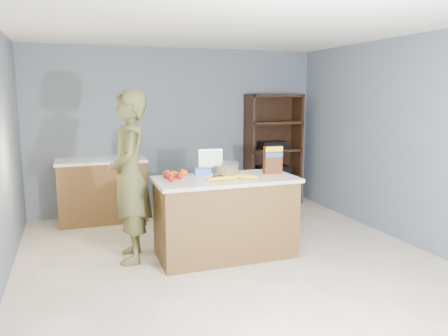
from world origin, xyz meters
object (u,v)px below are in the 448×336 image
object	(u,v)px
shelving_unit	(272,152)
tv	(210,159)
counter_peninsula	(225,220)
person	(130,177)
cereal_box	(273,158)

from	to	relation	value
shelving_unit	tv	world-z (taller)	shelving_unit
counter_peninsula	shelving_unit	xyz separation A→B (m)	(1.55, 2.05, 0.45)
person	tv	size ratio (longest dim) A/B	6.61
counter_peninsula	tv	size ratio (longest dim) A/B	5.53
person	cereal_box	bearing A→B (deg)	89.77
counter_peninsula	person	world-z (taller)	person
counter_peninsula	tv	world-z (taller)	tv
shelving_unit	cereal_box	distance (m)	2.21
counter_peninsula	tv	distance (m)	0.73
shelving_unit	cereal_box	world-z (taller)	shelving_unit
counter_peninsula	tv	xyz separation A→B (m)	(-0.07, 0.34, 0.64)
tv	cereal_box	world-z (taller)	cereal_box
tv	cereal_box	xyz separation A→B (m)	(0.67, -0.27, 0.03)
cereal_box	counter_peninsula	bearing A→B (deg)	-173.94
shelving_unit	cereal_box	bearing A→B (deg)	-115.47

